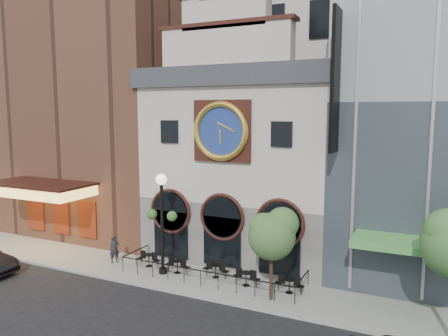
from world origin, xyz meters
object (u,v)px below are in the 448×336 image
object	(u,v)px
bistro_2	(216,270)
tree_left	(273,233)
lamppost	(162,212)
bistro_4	(289,284)
bistro_0	(149,259)
bistro_3	(246,278)
bistro_1	(177,265)
pedestrian	(114,249)

from	to	relation	value
bistro_2	tree_left	size ratio (longest dim) A/B	0.33
lamppost	bistro_2	bearing A→B (deg)	8.38
bistro_4	tree_left	distance (m)	3.31
bistro_0	lamppost	size ratio (longest dim) A/B	0.26
bistro_0	bistro_3	bearing A→B (deg)	-2.01
bistro_4	lamppost	world-z (taller)	lamppost
bistro_1	lamppost	distance (m)	3.34
lamppost	tree_left	bearing A→B (deg)	-10.89
bistro_1	tree_left	xyz separation A→B (m)	(6.29, -1.09, 3.05)
bistro_0	tree_left	size ratio (longest dim) A/B	0.33
bistro_1	bistro_3	world-z (taller)	same
bistro_3	lamppost	bearing A→B (deg)	-175.55
bistro_4	pedestrian	size ratio (longest dim) A/B	0.91
bistro_1	pedestrian	size ratio (longest dim) A/B	0.91
lamppost	bistro_4	bearing A→B (deg)	-1.70
bistro_2	bistro_4	xyz separation A→B (m)	(4.48, -0.27, 0.00)
bistro_4	lamppost	distance (m)	8.26
bistro_0	lamppost	world-z (taller)	lamppost
bistro_3	tree_left	size ratio (longest dim) A/B	0.33
bistro_1	bistro_4	bearing A→B (deg)	0.67
bistro_3	bistro_2	bearing A→B (deg)	169.96
bistro_2	pedestrian	bearing A→B (deg)	-175.74
pedestrian	lamppost	world-z (taller)	lamppost
bistro_4	bistro_2	bearing A→B (deg)	176.51
bistro_0	bistro_3	distance (m)	6.61
bistro_4	tree_left	size ratio (longest dim) A/B	0.33
pedestrian	lamppost	bearing A→B (deg)	-56.91
bistro_4	lamppost	xyz separation A→B (m)	(-7.59, -0.49, 3.23)
bistro_2	tree_left	world-z (taller)	tree_left
bistro_2	bistro_4	bearing A→B (deg)	-3.49
bistro_2	lamppost	xyz separation A→B (m)	(-3.11, -0.76, 3.23)
bistro_1	bistro_0	bearing A→B (deg)	174.17
lamppost	tree_left	world-z (taller)	lamppost
bistro_4	tree_left	world-z (taller)	tree_left
bistro_3	bistro_4	distance (m)	2.43
bistro_3	lamppost	xyz separation A→B (m)	(-5.16, -0.40, 3.23)
bistro_3	pedestrian	world-z (taller)	pedestrian
bistro_3	pedestrian	size ratio (longest dim) A/B	0.91
bistro_4	bistro_1	bearing A→B (deg)	-179.33
bistro_1	bistro_4	world-z (taller)	same
bistro_2	bistro_4	world-z (taller)	same
bistro_0	bistro_1	size ratio (longest dim) A/B	1.00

